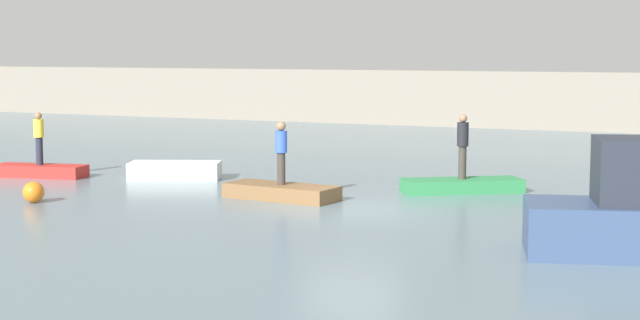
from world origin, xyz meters
The scene contains 10 objects.
ground_plane centered at (0.00, 0.00, 0.00)m, with size 120.00×120.00×0.00m, color slate.
embankment_wall centered at (0.00, 26.40, 1.43)m, with size 80.00×1.20×2.87m, color gray.
rowboat_red centered at (-11.30, 1.75, 0.19)m, with size 2.90×0.96×0.38m, color red.
rowboat_white centered at (-7.17, 3.07, 0.26)m, with size 2.77×1.14×0.53m, color white.
rowboat_brown centered at (-2.36, 0.80, 0.20)m, with size 3.09×1.17×0.39m, color brown.
rowboat_green centered at (1.67, 4.04, 0.19)m, with size 3.34×1.10×0.37m, color #2D7F47.
person_yellow_shirt centered at (-11.30, 1.75, 1.29)m, with size 0.32×0.32×1.65m.
person_dark_shirt centered at (1.67, 4.04, 1.38)m, with size 0.32×0.32×1.81m.
person_blue_shirt centered at (-2.36, 0.80, 1.34)m, with size 0.32×0.32×1.69m.
mooring_buoy centered at (-7.97, -2.41, 0.28)m, with size 0.56×0.56×0.56m, color orange.
Camera 1 is at (9.28, -22.29, 4.00)m, focal length 54.97 mm.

